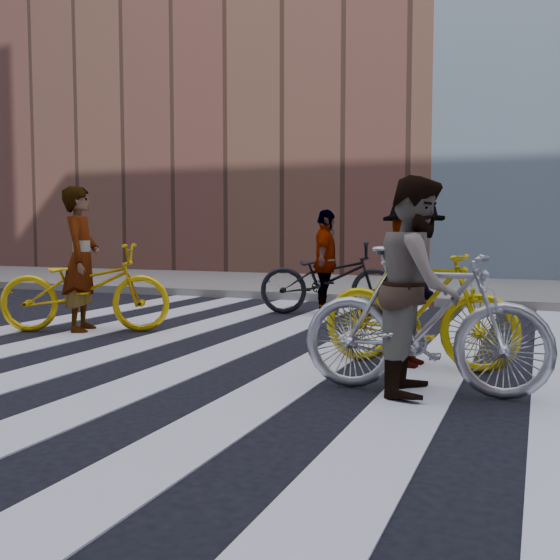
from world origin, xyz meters
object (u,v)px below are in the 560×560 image
Objects in this scene: bike_yellow_right at (417,307)px; rider_mid at (419,286)px; bike_yellow_left at (85,288)px; rider_left at (81,259)px; rider_rear at (326,262)px; bike_dark_rear at (329,278)px; bike_silver_mid at (425,320)px; rider_right at (412,282)px.

bike_yellow_right is 1.10× the size of rider_mid.
bike_yellow_right is at bearing 7.67° from rider_mid.
rider_left is (-0.05, 0.00, 0.36)m from bike_yellow_left.
rider_mid reaches higher than bike_yellow_right.
rider_left is 3.62m from rider_rear.
bike_silver_mid is at bearing -164.49° from bike_dark_rear.
rider_right is at bearing 97.71° from bike_yellow_right.
bike_yellow_left is at bearing 128.94° from rider_rear.
rider_right reaches higher than rider_rear.
rider_mid is (-0.05, -0.00, 0.27)m from bike_silver_mid.
bike_dark_rear is (2.36, 2.74, -0.00)m from bike_yellow_left.
rider_right is at bearing -161.65° from bike_dark_rear.
bike_dark_rear is 3.86m from rider_right.
rider_left reaches higher than rider_mid.
bike_dark_rear is 0.25m from rider_rear.
bike_dark_rear is 1.32× the size of rider_rear.
bike_yellow_left is 4.76m from rider_mid.
rider_mid is 1.07× the size of rider_rear.
bike_silver_mid reaches higher than bike_dark_rear.
rider_mid is 4.86m from rider_rear.
rider_right is (4.24, -0.61, 0.24)m from bike_yellow_left.
bike_dark_rear is (-2.16, 4.35, -0.03)m from bike_silver_mid.
rider_right is at bearing 13.14° from bike_silver_mid.
bike_dark_rear is at bearing -63.84° from bike_yellow_left.
rider_rear is (-2.21, 4.35, 0.22)m from bike_silver_mid.
rider_left reaches higher than rider_rear.
rider_right is at bearing -161.01° from rider_rear.
rider_mid reaches higher than rider_right.
rider_rear is (-0.05, 0.00, 0.24)m from bike_dark_rear.
bike_yellow_left is at bearing 67.78° from bike_silver_mid.
bike_yellow_right is 0.89× the size of bike_dark_rear.
bike_yellow_right is 4.40m from rider_left.
rider_mid is at bearing 87.35° from bike_silver_mid.
bike_silver_mid is 1.06m from rider_right.
rider_left is 4.80m from rider_mid.
bike_yellow_left is 1.16× the size of rider_left.
bike_yellow_left reaches higher than bike_dark_rear.
rider_mid reaches higher than rider_rear.
rider_right is (1.88, -3.36, 0.25)m from bike_dark_rear.
rider_mid reaches higher than bike_yellow_left.
rider_right reaches higher than bike_dark_rear.
bike_yellow_right is 3.90m from rider_rear.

